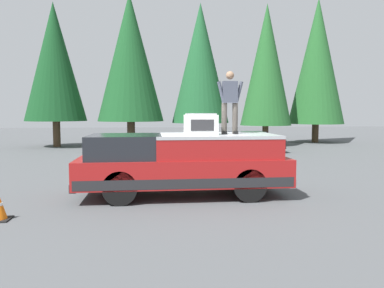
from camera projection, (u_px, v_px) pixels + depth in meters
The scene contains 10 objects.
ground_plane at pixel (199, 191), 10.60m from camera, with size 90.00×90.00×0.00m, color #4C4F51.
pickup_truck at pixel (183, 163), 10.00m from camera, with size 2.01×5.54×1.65m.
compressor_unit at pixel (201, 124), 9.81m from camera, with size 0.65×0.84×0.56m.
person_on_truck_bed at pixel (230, 101), 10.14m from camera, with size 0.29×0.72×1.69m.
parked_car_black at pixel (246, 142), 20.84m from camera, with size 1.64×4.10×1.16m.
conifer_far_left at pixel (317, 62), 27.37m from camera, with size 4.00×4.00×10.49m.
conifer_left at pixel (266, 65), 25.01m from camera, with size 3.40×3.40×9.40m.
conifer_center_left at pixel (200, 64), 26.11m from camera, with size 3.99×3.99×9.77m.
conifer_center_right at pixel (130, 58), 24.43m from camera, with size 4.31×4.31×9.95m.
conifer_right at pixel (55, 62), 23.86m from camera, with size 3.87×3.87×9.19m.
Camera 1 is at (-10.37, 1.33, 2.24)m, focal length 35.06 mm.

